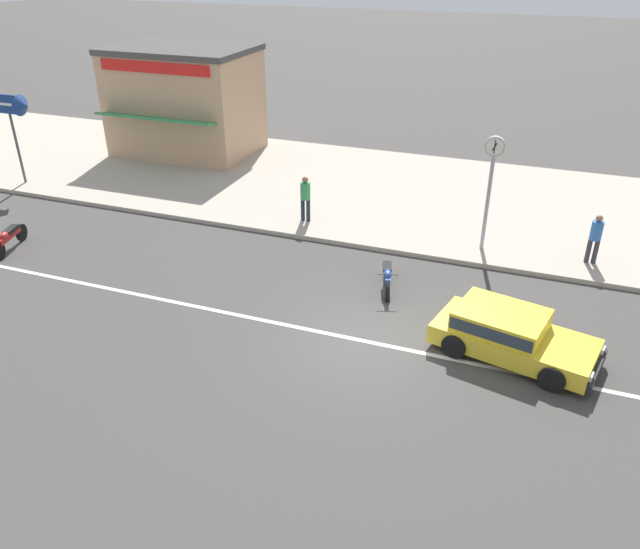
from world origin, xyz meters
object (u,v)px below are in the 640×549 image
Objects in this scene: street_clock at (492,169)px; shopfront_mid_block at (185,100)px; motorcycle_0 at (9,238)px; pedestrian_near_clock at (596,235)px; arrow_signboard at (20,110)px; pedestrian_mid_kerb at (305,195)px; motorcycle_1 at (387,276)px; hatchback_yellow_2 at (509,333)px.

shopfront_mid_block reaches higher than street_clock.
pedestrian_near_clock is at bearing 16.56° from motorcycle_0.
arrow_signboard is 11.57m from pedestrian_mid_kerb.
motorcycle_0 is 0.31× the size of shopfront_mid_block.
shopfront_mid_block is (-17.20, 5.70, 1.40)m from pedestrian_near_clock.
street_clock is 2.32× the size of pedestrian_near_clock.
pedestrian_near_clock is (3.20, 0.09, -1.70)m from street_clock.
pedestrian_mid_kerb is at bearing 137.84° from motorcycle_1.
street_clock is at bearing -178.31° from pedestrian_near_clock.
motorcycle_0 is 15.16m from street_clock.
hatchback_yellow_2 is 0.66× the size of shopfront_mid_block.
arrow_signboard is at bearing -178.26° from pedestrian_mid_kerb.
shopfront_mid_block is (-11.80, 9.17, 2.02)m from motorcycle_1.
street_clock reaches higher than pedestrian_near_clock.
arrow_signboard reaches higher than motorcycle_0.
shopfront_mid_block reaches higher than pedestrian_mid_kerb.
motorcycle_1 is 0.50× the size of arrow_signboard.
pedestrian_mid_kerb is at bearing 179.16° from street_clock.
street_clock is at bearing 19.70° from motorcycle_0.
hatchback_yellow_2 is 15.40m from motorcycle_0.
pedestrian_near_clock is 0.97× the size of pedestrian_mid_kerb.
motorcycle_0 is at bearing -55.43° from arrow_signboard.
pedestrian_near_clock is at bearing 0.04° from pedestrian_mid_kerb.
motorcycle_0 is 12.02m from motorcycle_1.
motorcycle_0 is 6.41m from arrow_signboard.
street_clock is 1.02× the size of arrow_signboard.
pedestrian_near_clock is (20.61, 0.35, -2.07)m from arrow_signboard.
hatchback_yellow_2 is at bearing -36.18° from shopfront_mid_block.
pedestrian_mid_kerb is (-9.22, -0.01, 0.03)m from pedestrian_near_clock.
shopfront_mid_block is (3.40, 6.05, -0.67)m from arrow_signboard.
pedestrian_mid_kerb is at bearing 1.74° from arrow_signboard.
motorcycle_0 is at bearing -163.44° from pedestrian_near_clock.
shopfront_mid_block is at bearing 161.67° from pedestrian_near_clock.
shopfront_mid_block is (-14.00, 5.79, -0.30)m from street_clock.
street_clock is (2.20, 3.37, 2.33)m from motorcycle_1.
hatchback_yellow_2 is at bearing -30.02° from motorcycle_1.
pedestrian_near_clock is at bearing 1.69° from street_clock.
street_clock is (-1.30, 5.39, 2.16)m from hatchback_yellow_2.
motorcycle_1 is at bearing -11.58° from arrow_signboard.
motorcycle_0 is at bearing -147.55° from pedestrian_mid_kerb.
arrow_signboard is at bearing -119.35° from shopfront_mid_block.
hatchback_yellow_2 is 19.56m from arrow_signboard.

